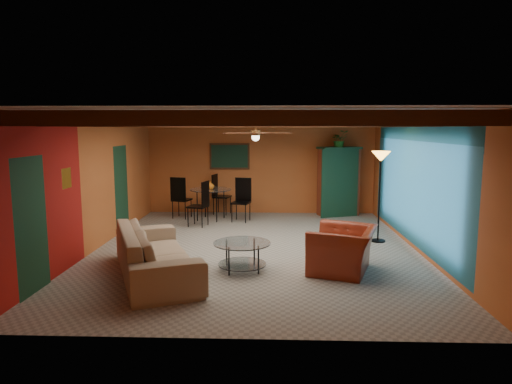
{
  "coord_description": "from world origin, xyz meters",
  "views": [
    {
      "loc": [
        0.34,
        -8.99,
        2.46
      ],
      "look_at": [
        0.0,
        0.2,
        1.15
      ],
      "focal_mm": 31.62,
      "sensor_mm": 36.0,
      "label": 1
    }
  ],
  "objects_px": {
    "sofa": "(156,252)",
    "armoire": "(338,182)",
    "armchair": "(343,250)",
    "coffee_table": "(242,256)",
    "potted_plant": "(339,140)",
    "dining_table": "(211,198)",
    "vase": "(210,173)",
    "floor_lamp": "(379,197)"
  },
  "relations": [
    {
      "from": "sofa",
      "to": "armoire",
      "type": "distance_m",
      "value": 6.67
    },
    {
      "from": "armchair",
      "to": "coffee_table",
      "type": "xyz_separation_m",
      "value": [
        -1.74,
        -0.01,
        -0.13
      ]
    },
    {
      "from": "sofa",
      "to": "potted_plant",
      "type": "bearing_deg",
      "value": -57.6
    },
    {
      "from": "dining_table",
      "to": "vase",
      "type": "distance_m",
      "value": 0.68
    },
    {
      "from": "potted_plant",
      "to": "dining_table",
      "type": "bearing_deg",
      "value": -167.8
    },
    {
      "from": "coffee_table",
      "to": "armoire",
      "type": "bearing_deg",
      "value": 65.02
    },
    {
      "from": "sofa",
      "to": "armchair",
      "type": "bearing_deg",
      "value": -106.43
    },
    {
      "from": "vase",
      "to": "potted_plant",
      "type": "bearing_deg",
      "value": 12.2
    },
    {
      "from": "armoire",
      "to": "vase",
      "type": "bearing_deg",
      "value": 172.7
    },
    {
      "from": "armoire",
      "to": "potted_plant",
      "type": "relative_size",
      "value": 3.62
    },
    {
      "from": "coffee_table",
      "to": "dining_table",
      "type": "height_order",
      "value": "dining_table"
    },
    {
      "from": "armchair",
      "to": "armoire",
      "type": "height_order",
      "value": "armoire"
    },
    {
      "from": "sofa",
      "to": "potted_plant",
      "type": "relative_size",
      "value": 5.39
    },
    {
      "from": "coffee_table",
      "to": "floor_lamp",
      "type": "relative_size",
      "value": 0.5
    },
    {
      "from": "dining_table",
      "to": "armoire",
      "type": "relative_size",
      "value": 1.19
    },
    {
      "from": "sofa",
      "to": "dining_table",
      "type": "relative_size",
      "value": 1.25
    },
    {
      "from": "coffee_table",
      "to": "dining_table",
      "type": "distance_m",
      "value": 4.51
    },
    {
      "from": "coffee_table",
      "to": "vase",
      "type": "distance_m",
      "value": 4.61
    },
    {
      "from": "potted_plant",
      "to": "floor_lamp",
      "type": "bearing_deg",
      "value": -81.44
    },
    {
      "from": "armoire",
      "to": "floor_lamp",
      "type": "bearing_deg",
      "value": -100.95
    },
    {
      "from": "armchair",
      "to": "potted_plant",
      "type": "bearing_deg",
      "value": -168.02
    },
    {
      "from": "potted_plant",
      "to": "armchair",
      "type": "bearing_deg",
      "value": -97.21
    },
    {
      "from": "sofa",
      "to": "vase",
      "type": "height_order",
      "value": "vase"
    },
    {
      "from": "floor_lamp",
      "to": "potted_plant",
      "type": "bearing_deg",
      "value": 98.56
    },
    {
      "from": "armoire",
      "to": "floor_lamp",
      "type": "height_order",
      "value": "floor_lamp"
    },
    {
      "from": "dining_table",
      "to": "potted_plant",
      "type": "distance_m",
      "value": 3.93
    },
    {
      "from": "armoire",
      "to": "floor_lamp",
      "type": "relative_size",
      "value": 0.95
    },
    {
      "from": "vase",
      "to": "dining_table",
      "type": "bearing_deg",
      "value": 0.0
    },
    {
      "from": "sofa",
      "to": "coffee_table",
      "type": "xyz_separation_m",
      "value": [
        1.42,
        0.34,
        -0.15
      ]
    },
    {
      "from": "armoire",
      "to": "armchair",
      "type": "bearing_deg",
      "value": -116.72
    },
    {
      "from": "armoire",
      "to": "dining_table",
      "type": "bearing_deg",
      "value": 172.7
    },
    {
      "from": "coffee_table",
      "to": "armoire",
      "type": "height_order",
      "value": "armoire"
    },
    {
      "from": "armchair",
      "to": "armoire",
      "type": "xyz_separation_m",
      "value": [
        0.65,
        5.11,
        0.55
      ]
    },
    {
      "from": "vase",
      "to": "armchair",
      "type": "bearing_deg",
      "value": -56.52
    },
    {
      "from": "armchair",
      "to": "sofa",
      "type": "bearing_deg",
      "value": -64.55
    },
    {
      "from": "dining_table",
      "to": "armoire",
      "type": "xyz_separation_m",
      "value": [
        3.52,
        0.76,
        0.36
      ]
    },
    {
      "from": "armoire",
      "to": "sofa",
      "type": "bearing_deg",
      "value": -144.41
    },
    {
      "from": "armchair",
      "to": "coffee_table",
      "type": "bearing_deg",
      "value": -70.59
    },
    {
      "from": "sofa",
      "to": "potted_plant",
      "type": "xyz_separation_m",
      "value": [
        3.81,
        5.46,
        1.73
      ]
    },
    {
      "from": "floor_lamp",
      "to": "sofa",
      "type": "bearing_deg",
      "value": -149.91
    },
    {
      "from": "sofa",
      "to": "coffee_table",
      "type": "distance_m",
      "value": 1.47
    },
    {
      "from": "sofa",
      "to": "vase",
      "type": "xyz_separation_m",
      "value": [
        0.29,
        4.69,
        0.85
      ]
    }
  ]
}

